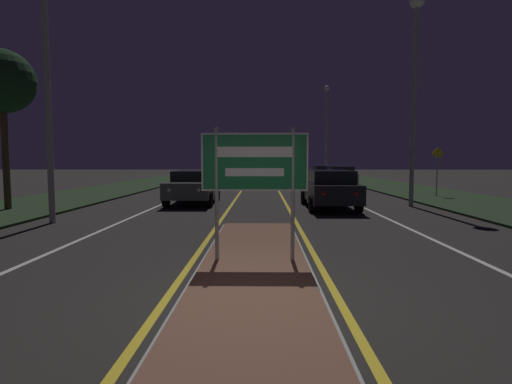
# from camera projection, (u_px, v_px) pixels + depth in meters

# --- Properties ---
(ground_plane) EXTENTS (160.00, 160.00, 0.00)m
(ground_plane) POSITION_uv_depth(u_px,v_px,m) (252.00, 301.00, 5.35)
(ground_plane) COLOR #282623
(median_island) EXTENTS (1.96, 8.51, 0.10)m
(median_island) POSITION_uv_depth(u_px,v_px,m) (255.00, 263.00, 7.18)
(median_island) COLOR #999993
(median_island) RESTS_ON ground_plane
(verge_left) EXTENTS (5.00, 100.00, 0.08)m
(verge_left) POSITION_uv_depth(u_px,v_px,m) (111.00, 190.00, 25.43)
(verge_left) COLOR #23381E
(verge_left) RESTS_ON ground_plane
(verge_right) EXTENTS (5.00, 100.00, 0.08)m
(verge_right) POSITION_uv_depth(u_px,v_px,m) (411.00, 190.00, 25.14)
(verge_right) COLOR #23381E
(verge_right) RESTS_ON ground_plane
(centre_line_yellow_left) EXTENTS (0.12, 70.00, 0.01)m
(centre_line_yellow_left) POSITION_uv_depth(u_px,v_px,m) (245.00, 185.00, 30.29)
(centre_line_yellow_left) COLOR gold
(centre_line_yellow_left) RESTS_ON ground_plane
(centre_line_yellow_right) EXTENTS (0.12, 70.00, 0.01)m
(centre_line_yellow_right) POSITION_uv_depth(u_px,v_px,m) (276.00, 186.00, 30.25)
(centre_line_yellow_right) COLOR gold
(centre_line_yellow_right) RESTS_ON ground_plane
(lane_line_white_left) EXTENTS (0.12, 70.00, 0.01)m
(lane_line_white_left) POSITION_uv_depth(u_px,v_px,m) (205.00, 185.00, 30.34)
(lane_line_white_left) COLOR silver
(lane_line_white_left) RESTS_ON ground_plane
(lane_line_white_right) EXTENTS (0.12, 70.00, 0.01)m
(lane_line_white_right) POSITION_uv_depth(u_px,v_px,m) (316.00, 186.00, 30.21)
(lane_line_white_right) COLOR silver
(lane_line_white_right) RESTS_ON ground_plane
(edge_line_white_left) EXTENTS (0.10, 70.00, 0.01)m
(edge_line_white_left) POSITION_uv_depth(u_px,v_px,m) (166.00, 185.00, 30.38)
(edge_line_white_left) COLOR silver
(edge_line_white_left) RESTS_ON ground_plane
(edge_line_white_right) EXTENTS (0.10, 70.00, 0.01)m
(edge_line_white_right) POSITION_uv_depth(u_px,v_px,m) (356.00, 186.00, 30.16)
(edge_line_white_right) COLOR silver
(edge_line_white_right) RESTS_ON ground_plane
(highway_sign) EXTENTS (1.88, 0.07, 2.36)m
(highway_sign) POSITION_uv_depth(u_px,v_px,m) (255.00, 168.00, 7.04)
(highway_sign) COLOR #9E9E99
(highway_sign) RESTS_ON median_island
(streetlight_left_near) EXTENTS (0.47, 0.47, 10.67)m
(streetlight_left_near) POSITION_uv_depth(u_px,v_px,m) (44.00, 5.00, 11.58)
(streetlight_left_near) COLOR #9E9E99
(streetlight_left_near) RESTS_ON ground_plane
(streetlight_right_near) EXTENTS (0.60, 0.60, 8.53)m
(streetlight_right_near) POSITION_uv_depth(u_px,v_px,m) (415.00, 59.00, 15.99)
(streetlight_right_near) COLOR #9E9E99
(streetlight_right_near) RESTS_ON ground_plane
(streetlight_right_far) EXTENTS (0.50, 0.50, 9.31)m
(streetlight_right_far) POSITION_uv_depth(u_px,v_px,m) (327.00, 121.00, 39.72)
(streetlight_right_far) COLOR #9E9E99
(streetlight_right_far) RESTS_ON ground_plane
(car_receding_0) EXTENTS (1.90, 4.63, 1.50)m
(car_receding_0) POSITION_uv_depth(u_px,v_px,m) (329.00, 188.00, 15.72)
(car_receding_0) COLOR black
(car_receding_0) RESTS_ON ground_plane
(car_receding_1) EXTENTS (1.93, 4.50, 1.47)m
(car_receding_1) POSITION_uv_depth(u_px,v_px,m) (340.00, 176.00, 29.29)
(car_receding_1) COLOR silver
(car_receding_1) RESTS_ON ground_plane
(car_receding_2) EXTENTS (1.96, 4.30, 1.41)m
(car_receding_2) POSITION_uv_depth(u_px,v_px,m) (323.00, 173.00, 36.30)
(car_receding_2) COLOR silver
(car_receding_2) RESTS_ON ground_plane
(car_approaching_0) EXTENTS (1.99, 4.18, 1.43)m
(car_approaching_0) POSITION_uv_depth(u_px,v_px,m) (193.00, 186.00, 17.40)
(car_approaching_0) COLOR #4C514C
(car_approaching_0) RESTS_ON ground_plane
(warning_sign) EXTENTS (0.60, 0.06, 2.48)m
(warning_sign) POSITION_uv_depth(u_px,v_px,m) (437.00, 167.00, 20.30)
(warning_sign) COLOR #9E9E99
(warning_sign) RESTS_ON verge_right
(roadside_palm_left) EXTENTS (2.30, 2.30, 5.84)m
(roadside_palm_left) POSITION_uv_depth(u_px,v_px,m) (2.00, 83.00, 14.53)
(roadside_palm_left) COLOR #4C3823
(roadside_palm_left) RESTS_ON verge_left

